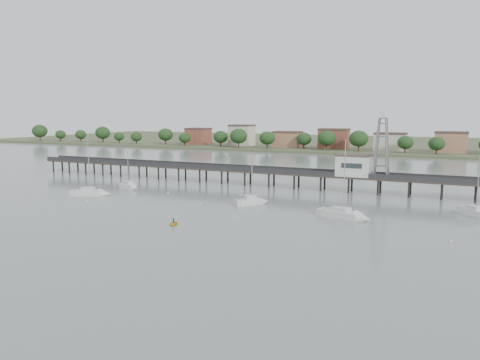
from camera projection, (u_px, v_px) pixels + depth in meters
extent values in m
plane|color=slate|center=(110.00, 240.00, 72.06)|extent=(500.00, 500.00, 0.00)
cube|color=#2D2823|center=(259.00, 172.00, 125.35)|extent=(150.00, 5.00, 0.50)
cube|color=#333335|center=(256.00, 170.00, 123.09)|extent=(150.00, 0.12, 1.10)
cube|color=#333335|center=(263.00, 168.00, 127.39)|extent=(150.00, 0.12, 1.10)
cylinder|color=black|center=(53.00, 167.00, 154.45)|extent=(0.50, 0.50, 4.40)
cylinder|color=black|center=(62.00, 165.00, 157.86)|extent=(0.50, 0.50, 4.40)
cylinder|color=black|center=(257.00, 180.00, 123.93)|extent=(0.50, 0.50, 4.40)
cylinder|color=black|center=(262.00, 178.00, 127.33)|extent=(0.50, 0.50, 4.40)
cube|color=silver|center=(354.00, 166.00, 114.51)|extent=(8.00, 5.00, 5.00)
cube|color=#4C3833|center=(354.00, 155.00, 114.13)|extent=(8.40, 5.40, 0.30)
cube|color=slate|center=(383.00, 118.00, 110.13)|extent=(1.80, 1.80, 0.30)
cube|color=silver|center=(383.00, 115.00, 110.02)|extent=(0.90, 0.90, 1.20)
cube|color=silver|center=(341.00, 215.00, 87.06)|extent=(7.61, 4.55, 1.65)
cone|color=silver|center=(363.00, 219.00, 84.21)|extent=(3.60, 3.46, 2.78)
cube|color=silver|center=(341.00, 209.00, 86.90)|extent=(3.64, 2.97, 0.75)
cylinder|color=#A5A8AA|center=(345.00, 176.00, 85.68)|extent=(0.18, 0.18, 13.38)
cylinder|color=#A5A8AA|center=(335.00, 205.00, 87.58)|extent=(4.05, 1.21, 0.12)
cube|color=silver|center=(88.00, 194.00, 110.43)|extent=(6.90, 4.99, 1.65)
cone|color=silver|center=(105.00, 194.00, 110.43)|extent=(3.49, 3.41, 2.51)
cube|color=silver|center=(88.00, 189.00, 110.26)|extent=(3.44, 3.03, 0.75)
cylinder|color=#A5A8AA|center=(89.00, 165.00, 109.45)|extent=(0.18, 0.18, 12.08)
cylinder|color=#A5A8AA|center=(83.00, 186.00, 110.18)|extent=(3.46, 1.70, 0.12)
cube|color=silver|center=(250.00, 203.00, 99.44)|extent=(4.96, 5.31, 1.65)
cone|color=silver|center=(264.00, 201.00, 100.78)|extent=(2.97, 2.99, 2.04)
cube|color=silver|center=(250.00, 197.00, 99.27)|extent=(2.76, 2.83, 0.75)
cylinder|color=#A5A8AA|center=(252.00, 176.00, 98.77)|extent=(0.18, 0.18, 9.84)
cylinder|color=#A5A8AA|center=(247.00, 195.00, 98.83)|extent=(2.08, 2.40, 0.12)
cube|color=silver|center=(474.00, 214.00, 88.46)|extent=(5.33, 5.50, 1.65)
cube|color=silver|center=(475.00, 208.00, 88.29)|extent=(2.93, 2.97, 0.75)
cylinder|color=#A5A8AA|center=(478.00, 183.00, 87.25)|extent=(0.18, 0.18, 10.35)
cylinder|color=#A5A8AA|center=(471.00, 204.00, 89.08)|extent=(2.28, 2.44, 0.12)
cube|color=silver|center=(128.00, 187.00, 120.36)|extent=(4.92, 2.96, 1.65)
cone|color=silver|center=(135.00, 188.00, 118.51)|extent=(2.33, 2.24, 1.79)
cube|color=silver|center=(128.00, 182.00, 120.20)|extent=(2.36, 1.93, 0.75)
cylinder|color=#A5A8AA|center=(128.00, 167.00, 119.43)|extent=(0.18, 0.18, 8.64)
cylinder|color=#A5A8AA|center=(126.00, 180.00, 120.61)|extent=(2.62, 0.84, 0.12)
cube|color=silver|center=(129.00, 184.00, 125.33)|extent=(4.07, 2.48, 1.05)
cube|color=silver|center=(127.00, 182.00, 125.77)|extent=(1.54, 1.54, 0.63)
imported|color=yellow|center=(174.00, 225.00, 81.69)|extent=(1.93, 1.11, 2.60)
imported|color=black|center=(174.00, 225.00, 81.69)|extent=(0.61, 1.13, 0.26)
ellipsoid|color=beige|center=(168.00, 193.00, 114.05)|extent=(0.56, 0.56, 0.39)
ellipsoid|color=beige|center=(329.00, 208.00, 95.52)|extent=(0.56, 0.56, 0.39)
ellipsoid|color=beige|center=(234.00, 217.00, 87.68)|extent=(0.56, 0.56, 0.39)
ellipsoid|color=beige|center=(106.00, 193.00, 113.99)|extent=(0.56, 0.56, 0.39)
ellipsoid|color=beige|center=(87.00, 201.00, 103.15)|extent=(0.56, 0.56, 0.39)
ellipsoid|color=beige|center=(451.00, 241.00, 70.91)|extent=(0.56, 0.56, 0.39)
ellipsoid|color=beige|center=(200.00, 204.00, 100.26)|extent=(0.56, 0.56, 0.39)
cube|color=#475133|center=(373.00, 143.00, 291.79)|extent=(500.00, 170.00, 1.40)
cube|color=brown|center=(198.00, 137.00, 273.06)|extent=(13.00, 10.50, 9.00)
cube|color=brown|center=(242.00, 138.00, 261.35)|extent=(13.00, 10.50, 9.00)
cube|color=brown|center=(287.00, 139.00, 250.06)|extent=(13.00, 10.50, 9.00)
cube|color=brown|center=(334.00, 140.00, 239.61)|extent=(13.00, 10.50, 9.00)
cube|color=brown|center=(390.00, 141.00, 227.90)|extent=(13.00, 10.50, 9.00)
cube|color=brown|center=(451.00, 143.00, 216.61)|extent=(13.00, 10.50, 9.00)
ellipsoid|color=black|center=(144.00, 136.00, 274.79)|extent=(8.00, 8.00, 6.80)
ellipsoid|color=black|center=(348.00, 141.00, 224.62)|extent=(8.00, 8.00, 6.80)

